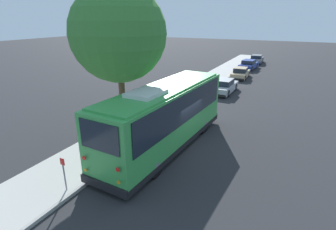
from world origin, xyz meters
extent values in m
plane|color=#28282B|center=(0.00, 0.00, 0.00)|extent=(160.00, 160.00, 0.00)
cube|color=#B2AFA8|center=(0.00, 3.64, 0.07)|extent=(80.00, 3.07, 0.15)
cube|color=#9D9A94|center=(0.00, 2.03, 0.07)|extent=(80.00, 0.14, 0.15)
cube|color=green|center=(-0.58, 0.61, 1.81)|extent=(9.87, 2.92, 3.08)
cube|color=black|center=(-0.58, 0.61, 0.41)|extent=(9.92, 2.97, 0.28)
cube|color=black|center=(-0.58, 0.61, 2.49)|extent=(9.08, 2.96, 1.48)
cube|color=black|center=(4.32, 0.34, 2.49)|extent=(0.14, 2.09, 1.55)
cube|color=black|center=(-5.47, 0.88, 2.60)|extent=(0.13, 1.92, 1.18)
cube|color=black|center=(4.32, 0.34, 3.21)|extent=(0.13, 1.72, 0.22)
cube|color=green|center=(-0.58, 0.61, 3.39)|extent=(9.26, 2.66, 0.10)
cube|color=silver|center=(-2.32, 0.70, 3.51)|extent=(1.86, 1.45, 0.20)
cube|color=black|center=(4.34, 0.34, 0.45)|extent=(0.23, 2.41, 0.36)
cube|color=black|center=(-5.50, 0.88, 0.45)|extent=(0.23, 2.41, 0.36)
cylinder|color=red|center=(-5.50, 1.74, 1.51)|extent=(0.04, 0.18, 0.18)
cylinder|color=orange|center=(-5.50, 1.74, 0.95)|extent=(0.04, 0.14, 0.14)
cylinder|color=red|center=(-5.59, 0.02, 1.51)|extent=(0.04, 0.18, 0.18)
cylinder|color=orange|center=(-5.59, 0.02, 0.95)|extent=(0.04, 0.14, 0.14)
cube|color=white|center=(4.44, 1.13, 0.62)|extent=(0.06, 0.32, 0.18)
cube|color=white|center=(4.35, -0.46, 0.62)|extent=(0.06, 0.32, 0.18)
cube|color=black|center=(4.07, 1.70, 2.79)|extent=(0.07, 0.10, 0.24)
cylinder|color=black|center=(2.36, 1.49, 0.50)|extent=(1.01, 0.35, 1.00)
cylinder|color=slate|center=(2.36, 1.49, 0.50)|extent=(0.47, 0.34, 0.45)
cylinder|color=black|center=(2.25, -0.59, 0.50)|extent=(1.01, 0.35, 1.00)
cylinder|color=slate|center=(2.25, -0.59, 0.50)|extent=(0.47, 0.34, 0.45)
cylinder|color=black|center=(-3.25, 1.80, 0.50)|extent=(1.01, 0.35, 1.00)
cylinder|color=slate|center=(-3.25, 1.80, 0.50)|extent=(0.47, 0.34, 0.45)
cylinder|color=black|center=(-3.37, -0.28, 0.50)|extent=(1.01, 0.35, 1.00)
cylinder|color=slate|center=(-3.37, -0.28, 0.50)|extent=(0.47, 0.34, 0.45)
cube|color=#A8AAAF|center=(12.09, 0.80, 0.48)|extent=(4.34, 1.79, 0.64)
cube|color=black|center=(11.98, 0.80, 1.04)|extent=(2.07, 1.51, 0.48)
cube|color=#A8AAAF|center=(11.98, 0.80, 1.28)|extent=(1.98, 1.48, 0.05)
cube|color=black|center=(14.26, 0.75, 0.26)|extent=(0.11, 1.65, 0.20)
cube|color=black|center=(9.92, 0.84, 0.26)|extent=(0.11, 1.65, 0.20)
cylinder|color=black|center=(13.46, 1.55, 0.32)|extent=(0.65, 0.21, 0.65)
cylinder|color=slate|center=(13.46, 1.55, 0.32)|extent=(0.30, 0.23, 0.29)
cylinder|color=black|center=(13.43, -0.01, 0.32)|extent=(0.65, 0.21, 0.65)
cylinder|color=slate|center=(13.43, -0.01, 0.32)|extent=(0.30, 0.23, 0.29)
cylinder|color=black|center=(10.75, 1.60, 0.32)|extent=(0.65, 0.21, 0.65)
cylinder|color=slate|center=(10.75, 1.60, 0.32)|extent=(0.30, 0.23, 0.29)
cylinder|color=black|center=(10.72, 0.05, 0.32)|extent=(0.65, 0.21, 0.65)
cylinder|color=slate|center=(10.72, 0.05, 0.32)|extent=(0.30, 0.23, 0.29)
cube|color=tan|center=(19.44, 0.80, 0.45)|extent=(4.09, 1.76, 0.60)
cube|color=black|center=(19.33, 0.80, 0.99)|extent=(1.96, 1.47, 0.48)
cube|color=tan|center=(19.33, 0.80, 1.23)|extent=(1.88, 1.44, 0.05)
cube|color=black|center=(21.48, 0.87, 0.25)|extent=(0.13, 1.59, 0.20)
cube|color=black|center=(17.39, 0.74, 0.25)|extent=(0.13, 1.59, 0.20)
cylinder|color=black|center=(20.69, 1.58, 0.30)|extent=(0.61, 0.22, 0.60)
cylinder|color=slate|center=(20.69, 1.58, 0.30)|extent=(0.28, 0.23, 0.27)
cylinder|color=black|center=(20.74, 0.10, 0.30)|extent=(0.61, 0.22, 0.60)
cylinder|color=slate|center=(20.74, 0.10, 0.30)|extent=(0.28, 0.23, 0.27)
cylinder|color=black|center=(18.14, 1.51, 0.30)|extent=(0.61, 0.22, 0.60)
cylinder|color=slate|center=(18.14, 1.51, 0.30)|extent=(0.28, 0.23, 0.27)
cylinder|color=black|center=(18.18, 0.02, 0.30)|extent=(0.61, 0.22, 0.60)
cylinder|color=slate|center=(18.18, 0.02, 0.30)|extent=(0.28, 0.23, 0.27)
cube|color=navy|center=(25.84, 1.04, 0.47)|extent=(4.62, 2.10, 0.63)
cube|color=black|center=(25.72, 1.05, 1.03)|extent=(2.24, 1.67, 0.48)
cube|color=navy|center=(25.72, 1.05, 1.27)|extent=(2.15, 1.63, 0.05)
cube|color=black|center=(28.10, 0.86, 0.26)|extent=(0.21, 1.70, 0.20)
cube|color=black|center=(23.58, 1.22, 0.26)|extent=(0.21, 1.70, 0.20)
cylinder|color=black|center=(27.32, 1.72, 0.32)|extent=(0.65, 0.25, 0.64)
cylinder|color=slate|center=(27.32, 1.72, 0.32)|extent=(0.30, 0.24, 0.29)
cylinder|color=black|center=(27.19, 0.13, 0.32)|extent=(0.65, 0.25, 0.64)
cylinder|color=slate|center=(27.19, 0.13, 0.32)|extent=(0.30, 0.24, 0.29)
cylinder|color=black|center=(24.49, 1.95, 0.32)|extent=(0.65, 0.25, 0.64)
cylinder|color=slate|center=(24.49, 1.95, 0.32)|extent=(0.30, 0.24, 0.29)
cylinder|color=black|center=(24.36, 0.35, 0.32)|extent=(0.65, 0.25, 0.64)
cylinder|color=slate|center=(24.36, 0.35, 0.32)|extent=(0.30, 0.24, 0.29)
cube|color=slate|center=(31.66, 0.91, 0.48)|extent=(4.52, 1.89, 0.63)
cube|color=black|center=(31.54, 0.91, 1.03)|extent=(2.17, 1.57, 0.48)
cube|color=slate|center=(31.54, 0.91, 1.27)|extent=(2.08, 1.53, 0.05)
cube|color=black|center=(33.91, 0.99, 0.26)|extent=(0.14, 1.68, 0.20)
cube|color=black|center=(29.40, 0.83, 0.26)|extent=(0.14, 1.68, 0.20)
cylinder|color=black|center=(33.04, 1.75, 0.32)|extent=(0.65, 0.22, 0.64)
cylinder|color=slate|center=(33.04, 1.75, 0.32)|extent=(0.30, 0.23, 0.29)
cylinder|color=black|center=(33.09, 0.16, 0.32)|extent=(0.65, 0.22, 0.64)
cylinder|color=slate|center=(33.09, 0.16, 0.32)|extent=(0.30, 0.23, 0.29)
cylinder|color=black|center=(30.22, 1.66, 0.32)|extent=(0.65, 0.22, 0.64)
cylinder|color=slate|center=(30.22, 1.66, 0.32)|extent=(0.30, 0.23, 0.29)
cylinder|color=black|center=(30.27, 0.07, 0.32)|extent=(0.65, 0.22, 0.64)
cylinder|color=slate|center=(30.27, 0.07, 0.32)|extent=(0.30, 0.23, 0.29)
cylinder|color=brown|center=(-1.03, 3.03, 2.22)|extent=(0.33, 0.33, 4.13)
sphere|color=#387A33|center=(-1.03, 3.03, 6.00)|extent=(4.90, 4.90, 4.90)
sphere|color=#3C8437|center=(-0.41, 3.03, 7.59)|extent=(3.18, 3.18, 3.18)
cylinder|color=gray|center=(-6.03, 2.37, 0.73)|extent=(0.06, 0.06, 1.16)
cube|color=red|center=(-6.03, 2.37, 1.45)|extent=(0.02, 0.22, 0.28)
cylinder|color=gray|center=(-4.07, 2.37, 0.84)|extent=(0.06, 0.06, 1.39)
cube|color=red|center=(-4.07, 2.37, 1.68)|extent=(0.02, 0.22, 0.28)
camera|label=1|loc=(-12.19, -5.37, 6.73)|focal=28.00mm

